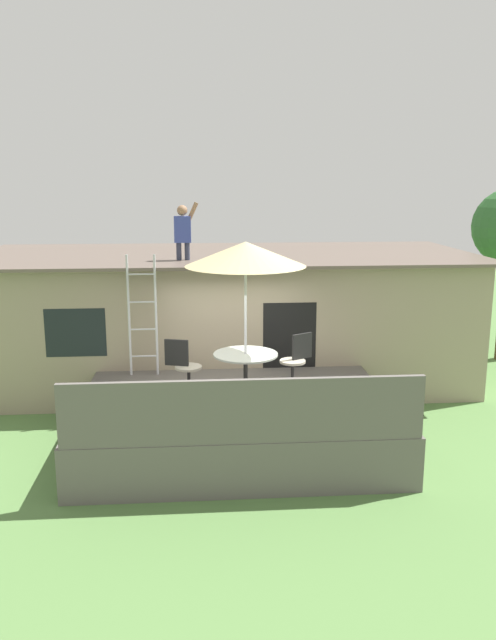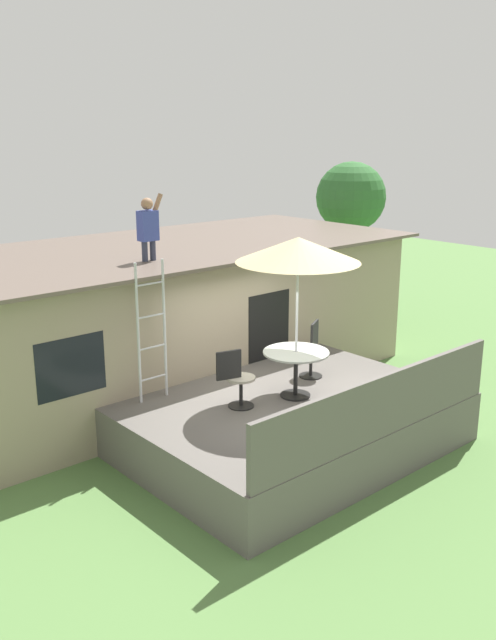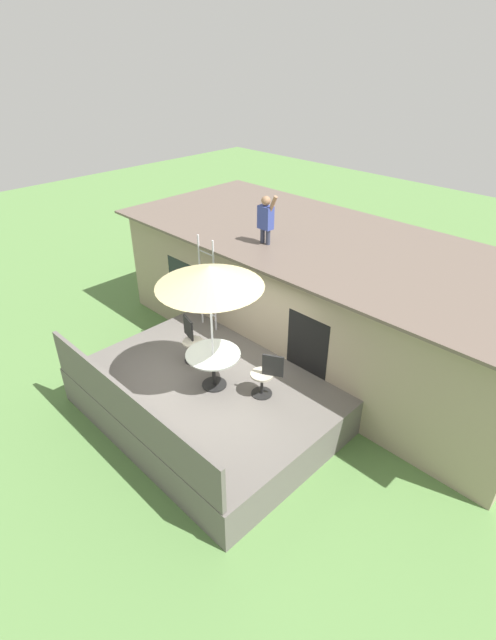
# 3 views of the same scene
# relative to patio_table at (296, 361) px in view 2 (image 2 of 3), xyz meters

# --- Properties ---
(ground_plane) EXTENTS (40.00, 40.00, 0.00)m
(ground_plane) POSITION_rel_patio_table_xyz_m (-0.16, 0.04, -1.39)
(ground_plane) COLOR #567F42
(house) EXTENTS (10.50, 4.50, 2.76)m
(house) POSITION_rel_patio_table_xyz_m (-0.16, 3.64, -0.00)
(house) COLOR gray
(house) RESTS_ON ground
(deck) EXTENTS (5.00, 3.85, 0.80)m
(deck) POSITION_rel_patio_table_xyz_m (-0.16, 0.04, -0.99)
(deck) COLOR #605B56
(deck) RESTS_ON ground
(deck_railing) EXTENTS (4.90, 0.08, 0.90)m
(deck_railing) POSITION_rel_patio_table_xyz_m (-0.16, -1.84, -0.14)
(deck_railing) COLOR #605B56
(deck_railing) RESTS_ON deck
(patio_table) EXTENTS (1.04, 1.04, 0.74)m
(patio_table) POSITION_rel_patio_table_xyz_m (0.00, 0.00, 0.00)
(patio_table) COLOR black
(patio_table) RESTS_ON deck
(patio_umbrella) EXTENTS (1.90, 1.90, 2.54)m
(patio_umbrella) POSITION_rel_patio_table_xyz_m (-0.00, 0.00, 1.76)
(patio_umbrella) COLOR silver
(patio_umbrella) RESTS_ON deck
(step_ladder) EXTENTS (0.52, 0.04, 2.20)m
(step_ladder) POSITION_rel_patio_table_xyz_m (-1.75, 1.39, 0.51)
(step_ladder) COLOR silver
(step_ladder) RESTS_ON deck
(person_figure) EXTENTS (0.47, 0.20, 1.11)m
(person_figure) POSITION_rel_patio_table_xyz_m (-1.02, 2.49, 1.98)
(person_figure) COLOR #33384C
(person_figure) RESTS_ON house
(patio_chair_left) EXTENTS (0.61, 0.44, 0.92)m
(patio_chair_left) POSITION_rel_patio_table_xyz_m (-0.99, 0.27, -0.13)
(patio_chair_left) COLOR black
(patio_chair_left) RESTS_ON deck
(patio_chair_right) EXTENTS (0.58, 0.44, 0.92)m
(patio_chair_right) POSITION_rel_patio_table_xyz_m (0.90, 0.50, -0.13)
(patio_chair_right) COLOR black
(patio_chair_right) RESTS_ON deck
(backyard_tree) EXTENTS (1.81, 1.81, 4.12)m
(backyard_tree) POSITION_rel_patio_table_xyz_m (6.58, 4.58, 1.77)
(backyard_tree) COLOR brown
(backyard_tree) RESTS_ON ground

